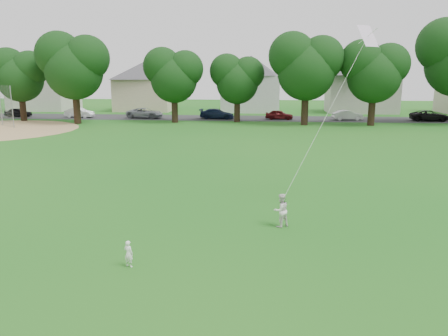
# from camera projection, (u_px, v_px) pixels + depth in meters

# --- Properties ---
(ground) EXTENTS (160.00, 160.00, 0.00)m
(ground) POSITION_uv_depth(u_px,v_px,m) (196.00, 246.00, 14.76)
(ground) COLOR #155D17
(ground) RESTS_ON ground
(street) EXTENTS (90.00, 7.00, 0.01)m
(street) POSITION_uv_depth(u_px,v_px,m) (248.00, 118.00, 55.59)
(street) COLOR #2D2D30
(street) RESTS_ON ground
(toddler) EXTENTS (0.36, 0.29, 0.84)m
(toddler) POSITION_uv_depth(u_px,v_px,m) (129.00, 254.00, 13.15)
(toddler) COLOR white
(toddler) RESTS_ON ground
(older_boy) EXTENTS (0.80, 0.76, 1.30)m
(older_boy) POSITION_uv_depth(u_px,v_px,m) (281.00, 210.00, 16.52)
(older_boy) COLOR white
(older_boy) RESTS_ON ground
(kite) EXTENTS (2.31, 2.13, 7.86)m
(kite) POSITION_uv_depth(u_px,v_px,m) (326.00, 116.00, 17.18)
(kite) COLOR silver
(kite) RESTS_ON ground
(tree_row) EXTENTS (81.63, 10.09, 11.86)m
(tree_row) POSITION_uv_depth(u_px,v_px,m) (286.00, 64.00, 48.00)
(tree_row) COLOR black
(tree_row) RESTS_ON ground
(parked_cars) EXTENTS (56.09, 2.60, 1.29)m
(parked_cars) POSITION_uv_depth(u_px,v_px,m) (226.00, 114.00, 54.73)
(parked_cars) COLOR black
(parked_cars) RESTS_ON ground
(house_row) EXTENTS (76.68, 13.81, 9.76)m
(house_row) POSITION_uv_depth(u_px,v_px,m) (259.00, 78.00, 64.15)
(house_row) COLOR beige
(house_row) RESTS_ON ground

